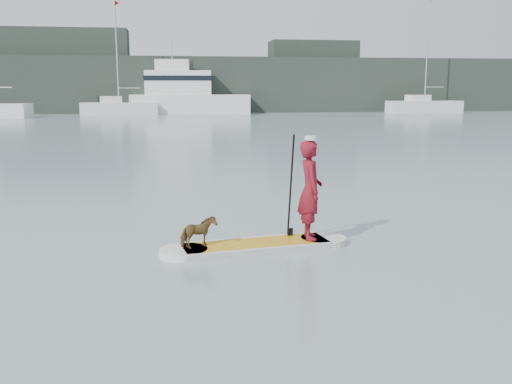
{
  "coord_description": "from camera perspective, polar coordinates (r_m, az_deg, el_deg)",
  "views": [
    {
      "loc": [
        1.15,
        -12.21,
        2.73
      ],
      "look_at": [
        2.57,
        -2.92,
        1.0
      ],
      "focal_mm": 40.0,
      "sensor_mm": 36.0,
      "label": 1
    }
  ],
  "objects": [
    {
      "name": "ground",
      "position": [
        12.56,
        -13.75,
        -2.42
      ],
      "size": [
        140.0,
        140.0,
        0.0
      ],
      "primitive_type": "plane",
      "color": "slate",
      "rests_on": "ground"
    },
    {
      "name": "paddleboard",
      "position": [
        9.77,
        0.0,
        -5.43
      ],
      "size": [
        3.27,
        1.17,
        0.12
      ],
      "rotation": [
        0.0,
        0.0,
        0.15
      ],
      "color": "#CD9113",
      "rests_on": "ground"
    },
    {
      "name": "paddler",
      "position": [
        9.89,
        5.44,
        0.21
      ],
      "size": [
        0.46,
        0.66,
        1.73
      ],
      "primitive_type": "imported",
      "rotation": [
        0.0,
        0.0,
        1.5
      ],
      "color": "maroon",
      "rests_on": "paddleboard"
    },
    {
      "name": "white_cap",
      "position": [
        9.77,
        5.53,
        5.4
      ],
      "size": [
        0.22,
        0.22,
        0.07
      ],
      "primitive_type": "cylinder",
      "color": "silver",
      "rests_on": "paddler"
    },
    {
      "name": "dog",
      "position": [
        9.45,
        -5.79,
        -4.05
      ],
      "size": [
        0.66,
        0.53,
        0.51
      ],
      "primitive_type": "imported",
      "rotation": [
        0.0,
        0.0,
        2.07
      ],
      "color": "#54381D",
      "rests_on": "paddleboard"
    },
    {
      "name": "paddle",
      "position": [
        10.07,
        3.48,
        -0.65
      ],
      "size": [
        0.1,
        0.3,
        2.0
      ],
      "rotation": [
        0.0,
        0.0,
        0.15
      ],
      "color": "black",
      "rests_on": "ground"
    },
    {
      "name": "sailboat_d",
      "position": [
        58.99,
        -13.6,
        8.25
      ],
      "size": [
        7.66,
        3.02,
        11.01
      ],
      "rotation": [
        0.0,
        0.0,
        0.1
      ],
      "color": "silver",
      "rests_on": "ground"
    },
    {
      "name": "sailboat_f",
      "position": [
        64.96,
        16.42,
        8.32
      ],
      "size": [
        8.32,
        3.2,
        12.17
      ],
      "rotation": [
        0.0,
        0.0,
        0.1
      ],
      "color": "silver",
      "rests_on": "ground"
    },
    {
      "name": "motor_yacht_a",
      "position": [
        60.52,
        -7.07,
        9.71
      ],
      "size": [
        12.45,
        4.66,
        7.32
      ],
      "rotation": [
        0.0,
        0.0,
        -0.07
      ],
      "color": "silver",
      "rests_on": "ground"
    },
    {
      "name": "shore_mass",
      "position": [
        65.22,
        -9.88,
        10.51
      ],
      "size": [
        90.0,
        6.0,
        6.0
      ],
      "primitive_type": "cube",
      "color": "#212923",
      "rests_on": "ground"
    },
    {
      "name": "shore_building_west",
      "position": [
        67.17,
        -18.64,
        11.4
      ],
      "size": [
        14.0,
        4.0,
        9.0
      ],
      "primitive_type": "cube",
      "color": "#212923",
      "rests_on": "ground"
    },
    {
      "name": "shore_building_east",
      "position": [
        68.33,
        5.69,
        11.43
      ],
      "size": [
        10.0,
        4.0,
        8.0
      ],
      "primitive_type": "cube",
      "color": "#212923",
      "rests_on": "ground"
    }
  ]
}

